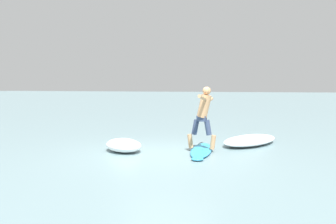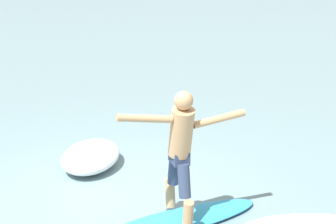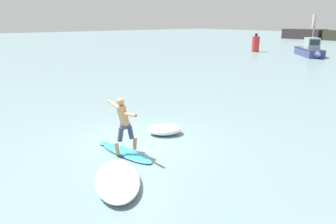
{
  "view_description": "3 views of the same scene",
  "coord_description": "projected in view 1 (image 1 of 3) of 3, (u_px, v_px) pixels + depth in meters",
  "views": [
    {
      "loc": [
        -8.28,
        -2.79,
        1.83
      ],
      "look_at": [
        0.9,
        0.17,
        1.08
      ],
      "focal_mm": 35.0,
      "sensor_mm": 36.0,
      "label": 1
    },
    {
      "loc": [
        -1.63,
        -6.84,
        3.75
      ],
      "look_at": [
        0.95,
        0.26,
        1.11
      ],
      "focal_mm": 60.0,
      "sensor_mm": 36.0,
      "label": 2
    },
    {
      "loc": [
        8.88,
        -5.84,
        4.07
      ],
      "look_at": [
        0.45,
        0.98,
        0.99
      ],
      "focal_mm": 35.0,
      "sensor_mm": 36.0,
      "label": 3
    }
  ],
  "objects": [
    {
      "name": "ground_plane",
      "position": [
        164.0,
        154.0,
        8.86
      ],
      "size": [
        200.0,
        200.0,
        0.0
      ],
      "primitive_type": "plane",
      "color": "slate"
    },
    {
      "name": "surfboard",
      "position": [
        201.0,
        150.0,
        9.18
      ],
      "size": [
        2.5,
        0.86,
        0.22
      ],
      "color": "#3096C3",
      "rests_on": "ground"
    },
    {
      "name": "surfer",
      "position": [
        204.0,
        112.0,
        9.12
      ],
      "size": [
        1.62,
        0.83,
        1.74
      ],
      "color": "tan",
      "rests_on": "surfboard"
    },
    {
      "name": "wave_foam_at_tail",
      "position": [
        124.0,
        145.0,
        9.2
      ],
      "size": [
        1.39,
        1.5,
        0.36
      ],
      "color": "white",
      "rests_on": "ground"
    },
    {
      "name": "wave_foam_at_nose",
      "position": [
        250.0,
        140.0,
        10.32
      ],
      "size": [
        2.62,
        2.1,
        0.28
      ],
      "color": "white",
      "rests_on": "ground"
    }
  ]
}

